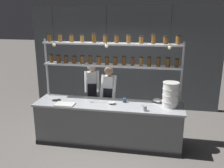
% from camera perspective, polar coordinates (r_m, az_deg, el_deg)
% --- Properties ---
extents(ground_plane, '(40.00, 40.00, 0.00)m').
position_cam_1_polar(ground_plane, '(5.71, -0.84, -13.18)').
color(ground_plane, slate).
extents(back_wall, '(5.56, 0.12, 2.97)m').
position_cam_1_polar(back_wall, '(7.43, 2.72, 5.92)').
color(back_wall, '#4C5156').
rests_on(back_wall, ground_plane).
extents(prep_counter, '(3.16, 0.76, 0.92)m').
position_cam_1_polar(prep_counter, '(5.50, -0.86, -9.00)').
color(prep_counter, slate).
rests_on(prep_counter, ground_plane).
extents(spice_shelf_unit, '(3.04, 0.28, 2.37)m').
position_cam_1_polar(spice_shelf_unit, '(5.38, -0.12, 6.30)').
color(spice_shelf_unit, '#ADAFB5').
rests_on(spice_shelf_unit, ground_plane).
extents(chef_left, '(0.41, 0.34, 1.62)m').
position_cam_1_polar(chef_left, '(6.22, -4.58, -1.40)').
color(chef_left, black).
rests_on(chef_left, ground_plane).
extents(chef_center, '(0.37, 0.29, 1.61)m').
position_cam_1_polar(chef_center, '(5.84, -0.72, -2.59)').
color(chef_center, black).
rests_on(chef_center, ground_plane).
extents(container_stack, '(0.33, 0.33, 0.52)m').
position_cam_1_polar(container_stack, '(5.21, 13.23, -2.36)').
color(container_stack, white).
rests_on(container_stack, prep_counter).
extents(cutting_board, '(0.40, 0.26, 0.02)m').
position_cam_1_polar(cutting_board, '(5.34, -10.73, -4.58)').
color(cutting_board, silver).
rests_on(cutting_board, prep_counter).
extents(prep_bowl_near_left, '(0.16, 0.16, 0.04)m').
position_cam_1_polar(prep_bowl_near_left, '(5.29, -0.10, -4.38)').
color(prep_bowl_near_left, silver).
rests_on(prep_bowl_near_left, prep_counter).
extents(prep_bowl_center_front, '(0.21, 0.21, 0.06)m').
position_cam_1_polar(prep_bowl_center_front, '(5.66, -12.89, -3.34)').
color(prep_bowl_center_front, '#B2B7BC').
rests_on(prep_bowl_center_front, prep_counter).
extents(prep_bowl_center_back, '(0.22, 0.22, 0.06)m').
position_cam_1_polar(prep_bowl_center_back, '(5.46, 10.42, -3.89)').
color(prep_bowl_center_back, silver).
rests_on(prep_bowl_center_back, prep_counter).
extents(serving_cup_front, '(0.08, 0.08, 0.10)m').
position_cam_1_polar(serving_cup_front, '(4.96, 7.51, -5.55)').
color(serving_cup_front, '#B2B7BC').
rests_on(serving_cup_front, prep_counter).
extents(serving_cup_by_board, '(0.08, 0.08, 0.09)m').
position_cam_1_polar(serving_cup_by_board, '(5.39, 2.85, -3.72)').
color(serving_cup_by_board, '#334C70').
rests_on(serving_cup_by_board, prep_counter).
extents(pendant_light_row, '(2.42, 0.07, 0.82)m').
position_cam_1_polar(pendant_light_row, '(5.02, -0.80, 9.21)').
color(pendant_light_row, black).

